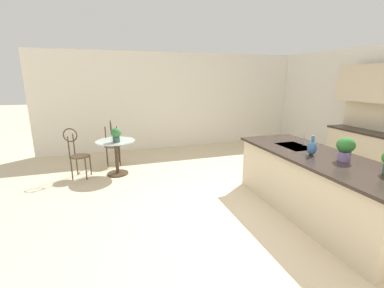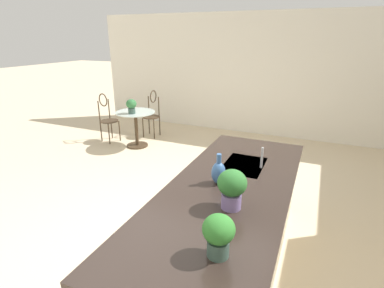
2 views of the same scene
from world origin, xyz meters
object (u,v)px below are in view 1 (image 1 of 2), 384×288
object	(u,v)px
bistro_table	(116,154)
potted_plant_on_table	(116,134)
chair_by_island	(77,151)
potted_plant_counter_near	(346,148)
vase_on_counter	(312,148)
chair_near_window	(112,141)

from	to	relation	value
bistro_table	potted_plant_on_table	bearing A→B (deg)	7.19
chair_by_island	potted_plant_counter_near	xyz separation A→B (m)	(2.99, 3.65, 0.53)
potted_plant_counter_near	vase_on_counter	bearing A→B (deg)	-147.18
chair_near_window	potted_plant_on_table	xyz separation A→B (m)	(0.89, 0.08, 0.33)
bistro_table	chair_near_window	world-z (taller)	chair_near_window
potted_plant_counter_near	vase_on_counter	xyz separation A→B (m)	(-0.35, -0.23, -0.07)
chair_near_window	vase_on_counter	distance (m)	4.33
bistro_table	chair_by_island	size ratio (longest dim) A/B	0.77
chair_by_island	potted_plant_on_table	size ratio (longest dim) A/B	3.62
chair_by_island	potted_plant_counter_near	world-z (taller)	potted_plant_counter_near
bistro_table	potted_plant_counter_near	distance (m)	4.17
chair_by_island	bistro_table	bearing A→B (deg)	86.28
chair_by_island	vase_on_counter	world-z (taller)	vase_on_counter
potted_plant_on_table	vase_on_counter	xyz separation A→B (m)	(2.45, 2.64, 0.13)
bistro_table	chair_near_window	bearing A→B (deg)	-175.20
bistro_table	vase_on_counter	distance (m)	3.75
potted_plant_on_table	vase_on_counter	bearing A→B (deg)	47.16
chair_near_window	potted_plant_counter_near	bearing A→B (deg)	38.63
chair_by_island	potted_plant_counter_near	size ratio (longest dim) A/B	3.23
potted_plant_on_table	potted_plant_counter_near	world-z (taller)	potted_plant_counter_near
bistro_table	chair_near_window	size ratio (longest dim) A/B	0.77
potted_plant_on_table	chair_by_island	bearing A→B (deg)	-103.53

